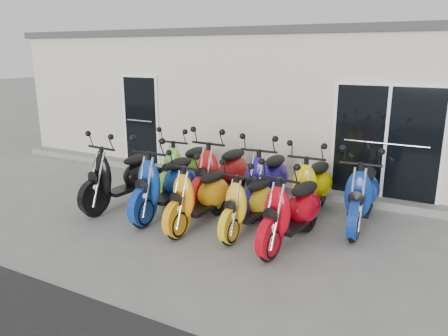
{
  "coord_description": "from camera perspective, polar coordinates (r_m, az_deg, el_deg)",
  "views": [
    {
      "loc": [
        3.76,
        -6.31,
        2.86
      ],
      "look_at": [
        0.0,
        0.6,
        0.75
      ],
      "focal_mm": 35.0,
      "sensor_mm": 36.0,
      "label": 1
    }
  ],
  "objects": [
    {
      "name": "scooter_back_blue",
      "position": [
        7.96,
        5.67,
        -0.36
      ],
      "size": [
        0.89,
        2.11,
        1.52
      ],
      "primitive_type": null,
      "rotation": [
        0.0,
        0.0,
        0.07
      ],
      "color": "navy",
      "rests_on": "ground"
    },
    {
      "name": "scooter_back_green",
      "position": [
        8.81,
        -5.06,
        1.02
      ],
      "size": [
        0.85,
        2.04,
        1.48
      ],
      "primitive_type": null,
      "rotation": [
        0.0,
        0.0,
        0.06
      ],
      "color": "#6FC927",
      "rests_on": "ground"
    },
    {
      "name": "ground",
      "position": [
        7.88,
        -2.1,
        -6.27
      ],
      "size": [
        80.0,
        80.0,
        0.0
      ],
      "primitive_type": "plane",
      "color": "gray",
      "rests_on": "ground"
    },
    {
      "name": "scooter_front_black",
      "position": [
        8.37,
        -13.15,
        0.03
      ],
      "size": [
        0.91,
        2.09,
        1.51
      ],
      "primitive_type": null,
      "rotation": [
        0.0,
        0.0,
        -0.08
      ],
      "color": "black",
      "rests_on": "ground"
    },
    {
      "name": "scooter_back_extra",
      "position": [
        7.53,
        17.67,
        -2.08
      ],
      "size": [
        0.85,
        2.04,
        1.48
      ],
      "primitive_type": null,
      "rotation": [
        0.0,
        0.0,
        0.06
      ],
      "color": "navy",
      "rests_on": "ground"
    },
    {
      "name": "scooter_front_blue",
      "position": [
        7.78,
        -7.63,
        -0.75
      ],
      "size": [
        0.84,
        2.1,
        1.53
      ],
      "primitive_type": null,
      "rotation": [
        0.0,
        0.0,
        0.04
      ],
      "color": "navy",
      "rests_on": "ground"
    },
    {
      "name": "building",
      "position": [
        12.18,
        10.53,
        8.81
      ],
      "size": [
        14.0,
        6.0,
        3.2
      ],
      "primitive_type": "cube",
      "color": "beige",
      "rests_on": "ground"
    },
    {
      "name": "scooter_front_orange_b",
      "position": [
        7.01,
        3.27,
        -3.46
      ],
      "size": [
        0.71,
        1.76,
        1.28
      ],
      "primitive_type": null,
      "rotation": [
        0.0,
        0.0,
        -0.04
      ],
      "color": "yellow",
      "rests_on": "ground"
    },
    {
      "name": "front_step",
      "position": [
        9.56,
        4.08,
        -1.98
      ],
      "size": [
        14.0,
        0.4,
        0.15
      ],
      "primitive_type": "cube",
      "color": "gray",
      "rests_on": "ground"
    },
    {
      "name": "scooter_back_red",
      "position": [
        8.32,
        -0.3,
        0.54
      ],
      "size": [
        0.8,
        2.13,
        1.56
      ],
      "primitive_type": null,
      "rotation": [
        0.0,
        0.0,
        -0.02
      ],
      "color": "#B11514",
      "rests_on": "ground"
    },
    {
      "name": "scooter_back_yellow",
      "position": [
        7.72,
        11.5,
        -1.27
      ],
      "size": [
        0.79,
        2.01,
        1.47
      ],
      "primitive_type": null,
      "rotation": [
        0.0,
        0.0,
        0.03
      ],
      "color": "#F0D300",
      "rests_on": "ground"
    },
    {
      "name": "scooter_front_red",
      "position": [
        6.58,
        8.92,
        -4.23
      ],
      "size": [
        0.92,
        1.99,
        1.42
      ],
      "primitive_type": null,
      "rotation": [
        0.0,
        0.0,
        -0.12
      ],
      "color": "#C10413",
      "rests_on": "ground"
    },
    {
      "name": "door_right",
      "position": [
        8.71,
        20.43,
        3.47
      ],
      "size": [
        2.02,
        0.08,
        2.22
      ],
      "primitive_type": "cube",
      "color": "black",
      "rests_on": "front_step"
    },
    {
      "name": "scooter_front_orange_a",
      "position": [
        7.23,
        -3.21,
        -2.48
      ],
      "size": [
        0.76,
        1.9,
        1.38
      ],
      "primitive_type": null,
      "rotation": [
        0.0,
        0.0,
        -0.04
      ],
      "color": "#FF9E0F",
      "rests_on": "ground"
    },
    {
      "name": "roof_cap",
      "position": [
        12.12,
        10.92,
        16.73
      ],
      "size": [
        14.2,
        6.2,
        0.16
      ],
      "primitive_type": "cube",
      "color": "#3F3F42",
      "rests_on": "building"
    },
    {
      "name": "door_left",
      "position": [
        11.09,
        -10.77,
        6.44
      ],
      "size": [
        1.07,
        0.08,
        2.22
      ],
      "primitive_type": "cube",
      "color": "black",
      "rests_on": "front_step"
    }
  ]
}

